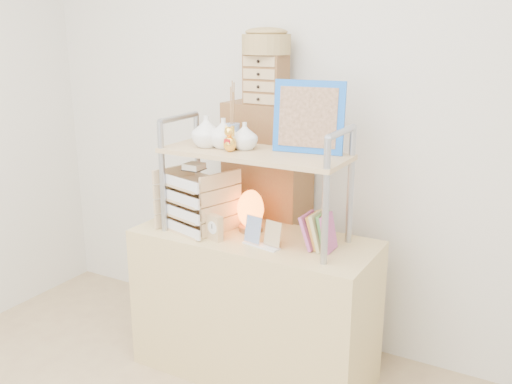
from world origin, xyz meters
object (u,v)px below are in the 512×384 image
desk (254,305)px  cabinet (267,224)px  salt_lamp (251,210)px  letter_tray (196,203)px

desk → cabinet: (-0.12, 0.37, 0.30)m
desk → cabinet: bearing=108.6°
desk → cabinet: cabinet is taller
salt_lamp → desk: bearing=-48.1°
cabinet → letter_tray: (-0.18, -0.43, 0.21)m
desk → salt_lamp: bearing=131.9°
cabinet → letter_tray: 0.51m
letter_tray → desk: bearing=10.3°
cabinet → salt_lamp: (0.07, -0.31, 0.18)m
desk → salt_lamp: 0.49m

